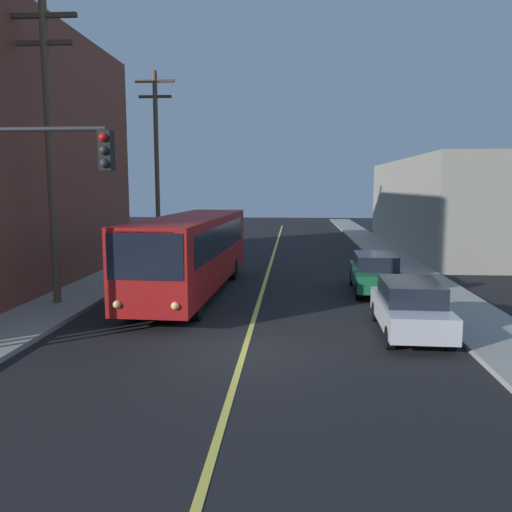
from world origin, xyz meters
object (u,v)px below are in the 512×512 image
parked_car_green (375,272)px  traffic_signal_left_corner (34,190)px  utility_pole_mid (157,156)px  utility_pole_near (49,141)px  parked_car_silver (410,307)px  city_bus (192,250)px

parked_car_green → traffic_signal_left_corner: traffic_signal_left_corner is taller
utility_pole_mid → traffic_signal_left_corner: utility_pole_mid is taller
utility_pole_mid → traffic_signal_left_corner: bearing=-84.8°
parked_car_green → utility_pole_near: (-12.09, -3.48, 5.16)m
parked_car_silver → utility_pole_near: utility_pole_near is taller
city_bus → utility_pole_mid: (-4.29, 10.94, 4.41)m
parked_car_silver → parked_car_green: same height
parked_car_silver → utility_pole_mid: (-11.91, 16.34, 5.39)m
parked_car_silver → utility_pole_near: bearing=167.1°
parked_car_green → utility_pole_near: size_ratio=0.42×
utility_pole_mid → city_bus: bearing=-68.6°
parked_car_silver → utility_pole_near: (-12.17, 2.78, 5.16)m
parked_car_green → utility_pole_mid: size_ratio=0.40×
utility_pole_near → utility_pole_mid: 13.56m
city_bus → parked_car_green: city_bus is taller
utility_pole_near → city_bus: bearing=29.9°
utility_pole_near → traffic_signal_left_corner: utility_pole_near is taller
parked_car_silver → traffic_signal_left_corner: traffic_signal_left_corner is taller
parked_car_green → traffic_signal_left_corner: size_ratio=0.74×
parked_car_silver → utility_pole_mid: utility_pole_mid is taller
parked_car_green → traffic_signal_left_corner: 13.75m
parked_car_green → utility_pole_near: bearing=-163.9°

